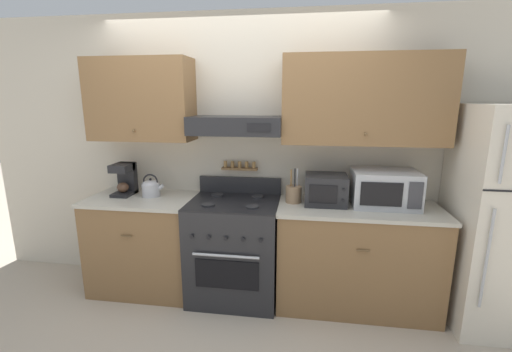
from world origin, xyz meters
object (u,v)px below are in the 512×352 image
Objects in this scene: refrigerator at (504,219)px; tea_kettle at (151,188)px; toaster_oven at (326,189)px; stove_range at (235,249)px; microwave at (384,188)px; coffee_maker at (125,178)px; utensil_crock at (294,194)px.

tea_kettle is (-2.95, 0.12, 0.11)m from refrigerator.
tea_kettle is 1.59m from toaster_oven.
stove_range is at bearing -5.25° from tea_kettle.
microwave is (2.08, 0.02, 0.07)m from tea_kettle.
microwave reaches higher than coffee_maker.
coffee_maker is at bearing 173.41° from tea_kettle.
utensil_crock is at bearing 175.81° from refrigerator.
refrigerator is 0.91m from microwave.
refrigerator reaches higher than toaster_oven.
refrigerator reaches higher than microwave.
stove_range is 0.74m from utensil_crock.
microwave reaches higher than toaster_oven.
stove_range is 0.61× the size of refrigerator.
toaster_oven reaches higher than stove_range.
refrigerator reaches higher than coffee_maker.
coffee_maker is 0.56× the size of microwave.
microwave is 0.76m from utensil_crock.
tea_kettle is 2.08m from microwave.
microwave is (2.35, -0.01, -0.00)m from coffee_maker.
tea_kettle is at bearing 179.94° from toaster_oven.
microwave is at bearing -0.33° from coffee_maker.
coffee_maker is 1.00× the size of utensil_crock.
utensil_crock reaches higher than stove_range.
stove_range is at bearing -5.59° from coffee_maker.
refrigerator reaches higher than utensil_crock.
tea_kettle is 0.40× the size of microwave.
refrigerator reaches higher than tea_kettle.
stove_range is 1.23m from coffee_maker.
toaster_oven is at bearing 175.05° from refrigerator.
toaster_oven is at bearing -1.01° from coffee_maker.
coffee_maker is (-1.07, 0.10, 0.60)m from stove_range.
toaster_oven reaches higher than tea_kettle.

